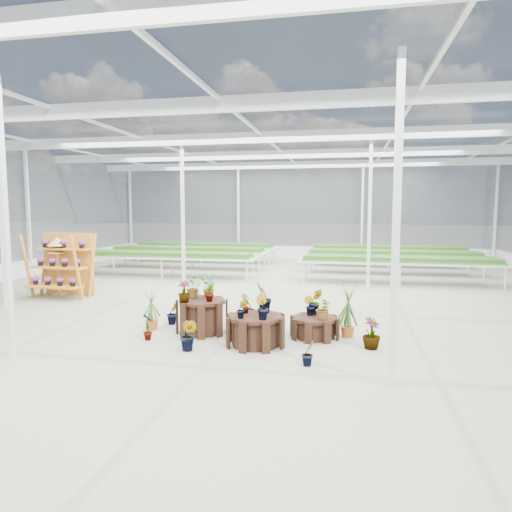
% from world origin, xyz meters
% --- Properties ---
extents(ground_plane, '(24.00, 24.00, 0.00)m').
position_xyz_m(ground_plane, '(0.00, 0.00, 0.00)').
color(ground_plane, gray).
rests_on(ground_plane, ground).
extents(greenhouse_shell, '(18.00, 24.00, 4.50)m').
position_xyz_m(greenhouse_shell, '(0.00, 0.00, 2.25)').
color(greenhouse_shell, white).
rests_on(greenhouse_shell, ground).
extents(steel_frame, '(18.00, 24.00, 4.50)m').
position_xyz_m(steel_frame, '(0.00, 0.00, 2.25)').
color(steel_frame, silver).
rests_on(steel_frame, ground).
extents(nursery_benches, '(16.00, 7.00, 0.84)m').
position_xyz_m(nursery_benches, '(0.00, 7.20, 0.42)').
color(nursery_benches, silver).
rests_on(nursery_benches, ground).
extents(plinth_tall, '(1.21, 1.21, 0.66)m').
position_xyz_m(plinth_tall, '(-0.41, -1.92, 0.33)').
color(plinth_tall, black).
rests_on(plinth_tall, ground).
extents(plinth_mid, '(1.25, 1.25, 0.54)m').
position_xyz_m(plinth_mid, '(0.79, -2.52, 0.27)').
color(plinth_mid, black).
rests_on(plinth_mid, ground).
extents(plinth_low, '(1.03, 1.03, 0.40)m').
position_xyz_m(plinth_low, '(1.79, -1.82, 0.20)').
color(plinth_low, black).
rests_on(plinth_low, ground).
extents(shelf_rack, '(1.71, 0.98, 1.76)m').
position_xyz_m(shelf_rack, '(-5.38, 0.78, 0.88)').
color(shelf_rack, orange).
rests_on(shelf_rack, ground).
extents(bird_table, '(0.40, 0.40, 1.66)m').
position_xyz_m(bird_table, '(-5.59, 1.00, 0.83)').
color(bird_table, tan).
rests_on(bird_table, ground).
extents(nursery_plants, '(4.71, 2.84, 1.25)m').
position_xyz_m(nursery_plants, '(0.63, -1.82, 0.53)').
color(nursery_plants, '#29521B').
rests_on(nursery_plants, ground).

